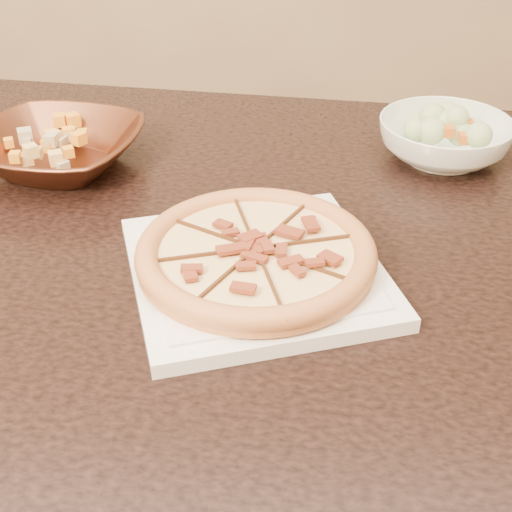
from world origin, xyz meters
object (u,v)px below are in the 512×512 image
Objects in this scene: bronze_bowl at (58,150)px; dining_table at (195,283)px; pizza at (256,253)px; salad_bowl at (444,140)px; plate at (256,270)px.

dining_table is at bearing -35.41° from bronze_bowl.
bronze_bowl is at bearing 137.68° from pizza.
salad_bowl is at bearing 4.70° from bronze_bowl.
dining_table is 6.41× the size of bronze_bowl.
dining_table is 5.59× the size of pizza.
salad_bowl is (0.36, 0.20, 0.13)m from dining_table.
pizza is 1.39× the size of salad_bowl.
bronze_bowl is (-0.21, 0.15, 0.13)m from dining_table.
pizza is (0.09, -0.12, 0.13)m from dining_table.
salad_bowl is (0.27, 0.32, -0.00)m from pizza.
pizza is 0.42m from salad_bowl.
dining_table is at bearing 125.83° from plate.
salad_bowl is at bearing 49.45° from pizza.
bronze_bowl is 1.21× the size of salad_bowl.
bronze_bowl reaches higher than pizza.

